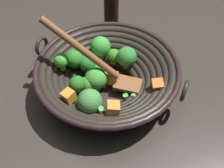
% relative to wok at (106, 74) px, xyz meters
% --- Properties ---
extents(ground_plane, '(4.00, 4.00, 0.00)m').
position_rel_wok_xyz_m(ground_plane, '(-0.00, -0.00, -0.06)').
color(ground_plane, '#332D28').
extents(wok, '(0.37, 0.37, 0.21)m').
position_rel_wok_xyz_m(wok, '(0.00, 0.00, 0.00)').
color(wok, black).
rests_on(wok, ground).
extents(soy_sauce_bottle, '(0.05, 0.05, 0.17)m').
position_rel_wok_xyz_m(soy_sauce_bottle, '(0.27, -0.09, 0.01)').
color(soy_sauce_bottle, black).
rests_on(soy_sauce_bottle, ground).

